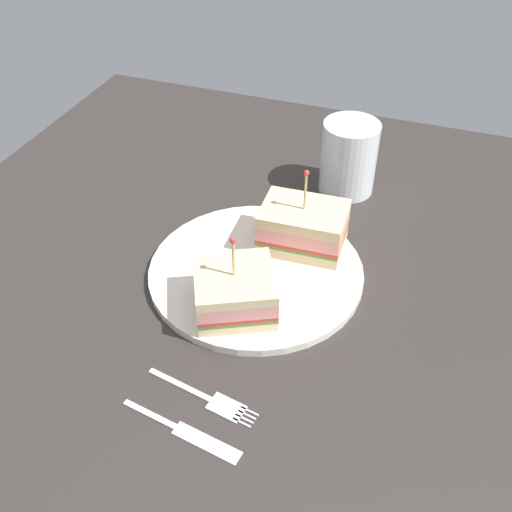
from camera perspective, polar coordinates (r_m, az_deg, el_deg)
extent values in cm
cube|color=#2D2826|center=(74.15, 0.00, -2.36)|extent=(92.70, 92.70, 2.00)
cylinder|color=silver|center=(73.14, 0.00, -1.49)|extent=(26.20, 26.20, 1.01)
cube|color=beige|center=(76.04, 4.43, 1.50)|extent=(10.72, 7.87, 1.46)
cube|color=#478438|center=(75.46, 4.47, 2.05)|extent=(10.72, 7.87, 0.40)
cube|color=red|center=(75.18, 4.49, 2.32)|extent=(10.72, 7.87, 0.50)
cube|color=#E59389|center=(74.46, 4.53, 3.03)|extent=(10.72, 7.87, 1.86)
cube|color=beige|center=(73.47, 4.60, 4.06)|extent=(10.72, 7.87, 1.46)
cylinder|color=tan|center=(71.77, 4.72, 5.94)|extent=(0.30, 0.30, 5.86)
sphere|color=red|center=(70.16, 4.85, 7.91)|extent=(0.70, 0.70, 0.70)
cube|color=beige|center=(67.74, -2.31, -4.47)|extent=(11.57, 11.44, 1.16)
cube|color=#478438|center=(67.19, -2.33, -4.00)|extent=(11.57, 11.44, 0.40)
cube|color=red|center=(66.88, -2.34, -3.73)|extent=(11.57, 11.44, 0.50)
cube|color=#E59389|center=(66.11, -2.36, -3.03)|extent=(11.57, 11.44, 1.74)
cube|color=beige|center=(65.12, -2.40, -2.11)|extent=(11.57, 11.44, 1.16)
cylinder|color=tan|center=(63.33, -2.46, -0.31)|extent=(0.30, 0.30, 5.39)
sphere|color=red|center=(61.61, -2.53, 1.59)|extent=(0.70, 0.70, 0.70)
cylinder|color=silver|center=(87.46, 8.73, 8.33)|extent=(6.98, 6.98, 7.09)
cylinder|color=white|center=(86.59, 8.84, 9.27)|extent=(7.94, 7.94, 10.45)
cube|color=silver|center=(62.44, -7.29, -12.04)|extent=(7.52, 1.89, 0.35)
cube|color=silver|center=(60.39, -2.85, -14.20)|extent=(3.93, 2.79, 0.35)
cube|color=silver|center=(59.35, -1.38, -15.59)|extent=(2.00, 0.52, 0.35)
cube|color=silver|center=(59.59, -1.12, -15.24)|extent=(2.00, 0.52, 0.35)
cube|color=silver|center=(59.83, -0.87, -14.90)|extent=(2.00, 0.52, 0.35)
cube|color=silver|center=(60.07, -0.62, -14.56)|extent=(2.00, 0.52, 0.35)
cube|color=silver|center=(60.42, -9.46, -14.94)|extent=(7.76, 1.78, 0.35)
cube|color=silver|center=(58.34, -4.74, -17.29)|extent=(7.15, 2.55, 0.24)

